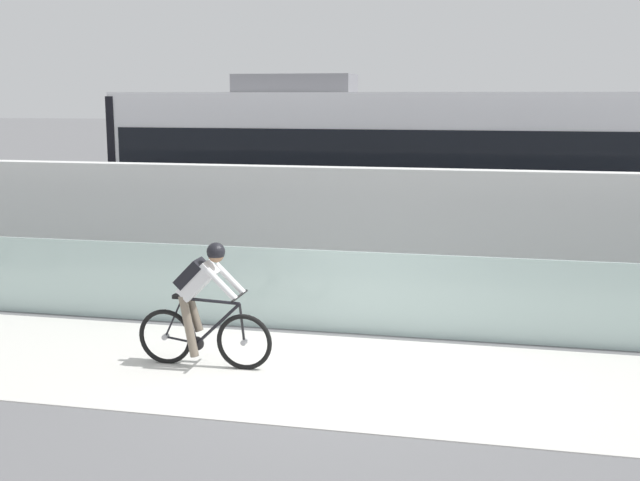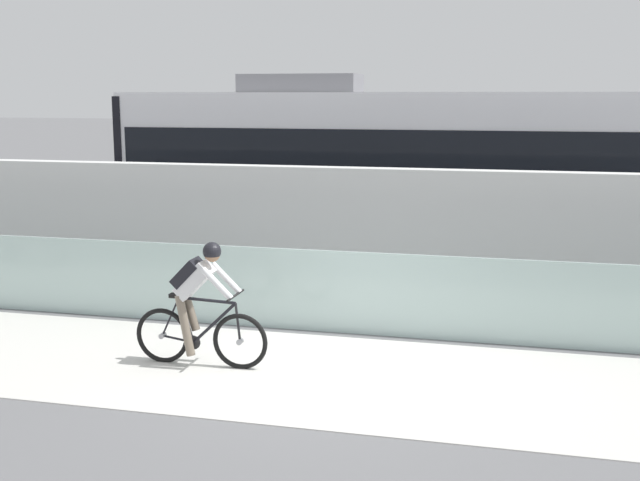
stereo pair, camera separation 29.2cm
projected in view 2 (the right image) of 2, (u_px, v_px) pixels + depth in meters
ground_plane at (321, 376)px, 9.84m from camera, size 200.00×200.00×0.00m
bike_path_deck at (321, 375)px, 9.84m from camera, size 32.00×3.20×0.01m
glass_parapet at (352, 293)px, 11.50m from camera, size 32.00×0.05×1.20m
concrete_barrier_wall at (374, 236)px, 13.13m from camera, size 32.00×0.36×2.24m
tram_rail_near at (396, 271)px, 15.70m from camera, size 32.00×0.08×0.01m
tram_rail_far at (406, 257)px, 17.07m from camera, size 32.00×0.08×0.01m
tram at (396, 171)px, 16.08m from camera, size 11.06×2.54×3.81m
cyclist_on_bike at (199, 305)px, 10.07m from camera, size 1.77×0.58×1.61m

